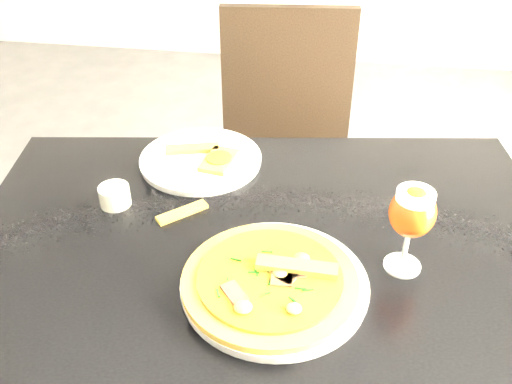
% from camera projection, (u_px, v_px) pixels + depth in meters
% --- Properties ---
extents(dining_table, '(1.30, 0.97, 0.75)m').
position_uv_depth(dining_table, '(265.00, 271.00, 1.19)').
color(dining_table, black).
rests_on(dining_table, ground).
extents(chair_far, '(0.48, 0.48, 0.96)m').
position_uv_depth(chair_far, '(285.00, 152.00, 1.83)').
color(chair_far, black).
rests_on(chair_far, ground).
extents(plate_main, '(0.41, 0.41, 0.02)m').
position_uv_depth(plate_main, '(274.00, 285.00, 1.02)').
color(plate_main, silver).
rests_on(plate_main, dining_table).
extents(pizza, '(0.31, 0.31, 0.03)m').
position_uv_depth(pizza, '(271.00, 280.00, 1.00)').
color(pizza, olive).
rests_on(pizza, plate_main).
extents(plate_second, '(0.39, 0.39, 0.02)m').
position_uv_depth(plate_second, '(201.00, 160.00, 1.36)').
color(plate_second, silver).
rests_on(plate_second, dining_table).
extents(crust_scraps, '(0.18, 0.13, 0.01)m').
position_uv_depth(crust_scraps, '(210.00, 156.00, 1.35)').
color(crust_scraps, olive).
rests_on(crust_scraps, plate_second).
extents(loose_crust, '(0.10, 0.10, 0.01)m').
position_uv_depth(loose_crust, '(182.00, 212.00, 1.20)').
color(loose_crust, olive).
rests_on(loose_crust, dining_table).
extents(sauce_cup, '(0.07, 0.07, 0.04)m').
position_uv_depth(sauce_cup, '(115.00, 195.00, 1.22)').
color(sauce_cup, beige).
rests_on(sauce_cup, dining_table).
extents(beer_glass, '(0.08, 0.08, 0.18)m').
position_uv_depth(beer_glass, '(412.00, 213.00, 1.00)').
color(beer_glass, silver).
rests_on(beer_glass, dining_table).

